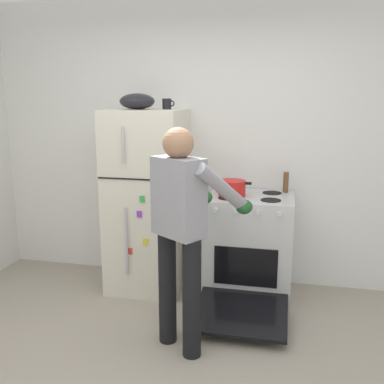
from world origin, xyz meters
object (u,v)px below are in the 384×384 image
(mixing_bowl, at_px, (137,101))
(stove_range, at_px, (249,247))
(coffee_mug, at_px, (167,104))
(refrigerator, at_px, (148,201))
(pepper_mill, at_px, (286,182))
(person_cook, at_px, (183,220))
(red_pot, at_px, (232,188))

(mixing_bowl, bearing_deg, stove_range, -1.00)
(coffee_mug, bearing_deg, refrigerator, -164.60)
(stove_range, bearing_deg, pepper_mill, 36.02)
(pepper_mill, height_order, mixing_bowl, mixing_bowl)
(coffee_mug, distance_m, mixing_bowl, 0.27)
(coffee_mug, relative_size, pepper_mill, 0.62)
(person_cook, distance_m, coffee_mug, 1.33)
(person_cook, distance_m, mixing_bowl, 1.40)
(pepper_mill, bearing_deg, stove_range, -143.98)
(pepper_mill, relative_size, mixing_bowl, 0.58)
(refrigerator, height_order, coffee_mug, coffee_mug)
(pepper_mill, bearing_deg, coffee_mug, -172.02)
(person_cook, height_order, pepper_mill, person_cook)
(refrigerator, xyz_separation_m, mixing_bowl, (-0.08, 0.00, 0.91))
(stove_range, xyz_separation_m, person_cook, (-0.38, -0.94, 0.50))
(red_pot, xyz_separation_m, coffee_mug, (-0.61, 0.10, 0.72))
(refrigerator, bearing_deg, person_cook, -59.32)
(refrigerator, distance_m, mixing_bowl, 0.91)
(person_cook, bearing_deg, refrigerator, 120.68)
(coffee_mug, bearing_deg, person_cook, -69.04)
(stove_range, bearing_deg, refrigerator, 178.93)
(person_cook, bearing_deg, stove_range, 67.90)
(pepper_mill, distance_m, mixing_bowl, 1.53)
(coffee_mug, bearing_deg, red_pot, -9.31)
(person_cook, bearing_deg, mixing_bowl, 124.07)
(refrigerator, distance_m, coffee_mug, 0.91)
(stove_range, height_order, person_cook, person_cook)
(refrigerator, height_order, stove_range, refrigerator)
(mixing_bowl, bearing_deg, person_cook, -55.93)
(stove_range, height_order, red_pot, red_pot)
(refrigerator, height_order, person_cook, refrigerator)
(refrigerator, xyz_separation_m, stove_range, (0.95, -0.02, -0.38))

